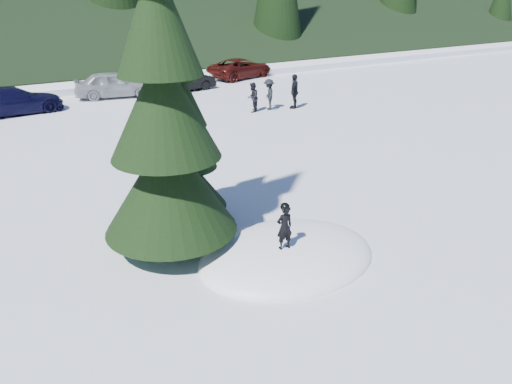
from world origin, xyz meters
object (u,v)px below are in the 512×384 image
spruce_short (184,147)px  car_5 (185,81)px  adult_0 (253,97)px  car_6 (240,68)px  child_skier (284,227)px  car_4 (114,84)px  spruce_tall (164,119)px  adult_2 (269,94)px  car_3 (13,101)px  adult_1 (294,91)px

spruce_short → car_5: (7.18, 16.75, -1.47)m
adult_0 → car_6: adult_0 is taller
child_skier → car_4: 20.74m
spruce_tall → car_6: (13.35, 20.40, -2.65)m
car_4 → spruce_tall: bearing=-179.8°
adult_0 → adult_2: size_ratio=0.94×
car_6 → spruce_tall: bearing=131.2°
child_skier → adult_0: size_ratio=0.71×
child_skier → car_6: (11.45, 22.50, -0.34)m
spruce_tall → car_3: bearing=95.2°
adult_0 → adult_1: 2.35m
adult_1 → car_3: adult_1 is taller
spruce_short → adult_2: size_ratio=3.38×
car_4 → spruce_short: bearing=-177.6°
adult_2 → car_5: 7.03m
spruce_short → adult_0: bearing=51.2°
adult_1 → car_6: adult_1 is taller
car_5 → adult_0: bearing=177.2°
spruce_tall → adult_0: 14.71m
adult_0 → child_skier: bearing=14.6°
child_skier → car_5: child_skier is taller
spruce_short → adult_0: (7.99, 9.96, -1.35)m
spruce_tall → adult_2: (9.98, 11.36, -2.52)m
car_4 → car_5: (4.23, -0.39, -0.11)m
car_3 → car_6: size_ratio=0.97×
spruce_short → car_6: size_ratio=1.11×
adult_1 → adult_2: adult_1 is taller
car_3 → car_5: bearing=-90.0°
spruce_tall → adult_0: (8.99, 11.36, -2.57)m
adult_1 → child_skier: bearing=9.9°
adult_1 → spruce_short: bearing=-1.5°
child_skier → car_5: (6.27, 20.24, -0.38)m
spruce_tall → adult_1: spruce_tall is taller
adult_0 → adult_2: bearing=132.5°
car_3 → car_4: size_ratio=1.07×
adult_2 → car_5: adult_2 is taller
adult_1 → car_5: adult_1 is taller
spruce_short → car_3: size_ratio=1.14×
spruce_tall → car_5: size_ratio=2.23×
adult_1 → car_6: 9.70m
adult_1 → car_4: (-7.35, 7.61, -0.15)m
adult_0 → car_3: 12.03m
adult_1 → adult_2: bearing=-62.4°
spruce_tall → car_4: spruce_tall is taller
car_6 → car_4: bearing=85.6°
child_skier → adult_2: 15.70m
adult_0 → spruce_short: bearing=3.6°
adult_1 → car_3: bearing=-70.1°
spruce_tall → child_skier: 3.65m
child_skier → adult_1: (9.39, 13.02, -0.12)m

